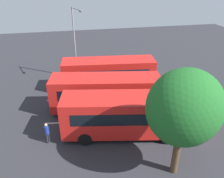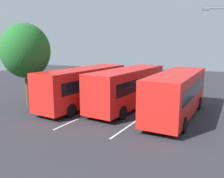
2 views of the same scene
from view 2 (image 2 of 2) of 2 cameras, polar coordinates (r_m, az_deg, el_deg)
ground_plane at (r=19.19m, az=3.28°, el=-4.99°), size 62.60×62.60×0.00m
bus_far_left at (r=17.66m, az=15.28°, el=-0.87°), size 9.54×3.46×3.21m
bus_center_left at (r=19.49m, az=3.85°, el=0.57°), size 9.61×4.03×3.21m
bus_center_right at (r=20.11m, az=-6.71°, el=0.85°), size 9.61×4.09×3.21m
pedestrian at (r=25.26m, az=-0.18°, el=1.18°), size 0.45×0.45×1.67m
depot_tree at (r=20.54m, az=-19.97°, el=8.54°), size 4.15×3.74×6.84m
lane_stripe_outer_left at (r=18.70m, az=8.80°, el=-5.52°), size 11.97×1.73×0.01m
lane_stripe_inner_left at (r=19.85m, az=-1.91°, el=-4.43°), size 11.97×1.73×0.01m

